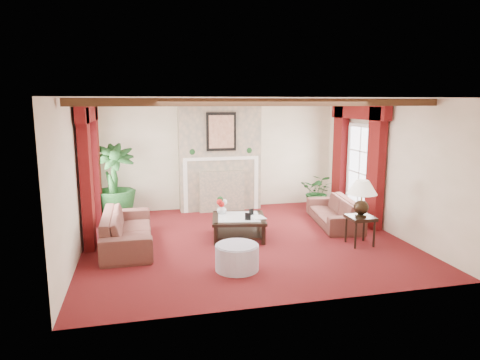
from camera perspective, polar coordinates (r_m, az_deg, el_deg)
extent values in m
plane|color=#4D0D0E|center=(8.40, 0.59, -8.00)|extent=(6.00, 6.00, 0.00)
plane|color=white|center=(7.97, 0.63, 10.76)|extent=(6.00, 6.00, 0.00)
cube|color=beige|center=(10.74, -2.91, 3.40)|extent=(6.00, 0.02, 2.70)
cube|color=beige|center=(7.92, -20.97, 0.26)|extent=(0.02, 5.50, 2.70)
cube|color=beige|center=(9.26, 18.96, 1.75)|extent=(0.02, 5.50, 2.70)
imported|color=#3A101C|center=(8.22, -14.82, -5.60)|extent=(2.21, 0.65, 0.87)
imported|color=#3A101C|center=(9.58, 12.46, -3.55)|extent=(2.13, 1.15, 0.77)
imported|color=black|center=(10.01, -16.45, -2.55)|extent=(1.38, 1.96, 0.97)
imported|color=black|center=(10.86, 10.33, -2.03)|extent=(1.65, 1.65, 0.70)
cylinder|color=#A09CB1|center=(6.92, -0.41, -10.27)|extent=(0.70, 0.70, 0.41)
imported|color=silver|center=(8.64, -2.46, -3.90)|extent=(0.24, 0.25, 0.20)
imported|color=black|center=(8.26, 1.77, -4.16)|extent=(0.23, 0.08, 0.31)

